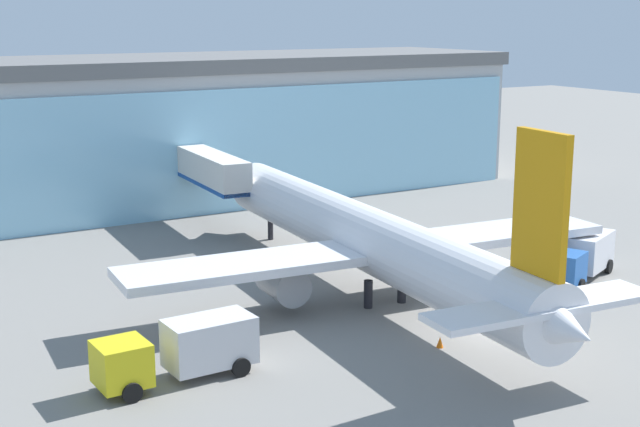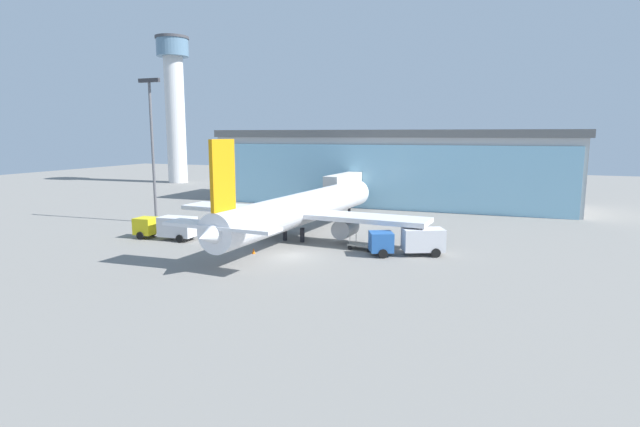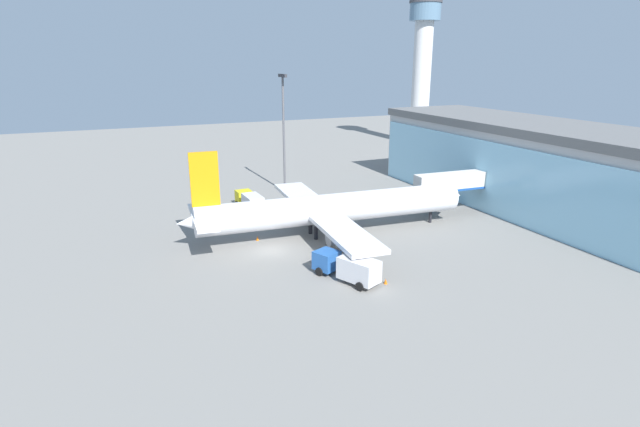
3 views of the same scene
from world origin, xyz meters
TOP-DOWN VIEW (x-y plane):
  - ground at (0.00, 0.00)m, footprint 240.00×240.00m
  - terminal_building at (0.00, 41.10)m, footprint 60.01×17.35m
  - jet_bridge at (-3.86, 29.72)m, footprint 3.01×14.35m
  - control_tower at (-57.38, 58.42)m, footprint 7.88×7.88m
  - apron_light_mast at (-24.82, 10.37)m, footprint 3.20×0.40m
  - airplane at (-2.49, 8.34)m, footprint 30.02×37.74m
  - catering_truck at (-16.45, 2.05)m, footprint 7.40×2.81m
  - fuel_truck at (10.72, 4.57)m, footprint 7.55×5.06m
  - baggage_cart at (5.74, 5.17)m, footprint 3.03×2.04m
  - safety_cone_nose at (-3.93, -0.52)m, footprint 0.36×0.36m
  - safety_cone_wingtip at (12.96, 7.63)m, footprint 0.36×0.36m

SIDE VIEW (x-z plane):
  - ground at x=0.00m, z-range 0.00..0.00m
  - safety_cone_nose at x=-3.93m, z-range 0.00..0.55m
  - safety_cone_wingtip at x=12.96m, z-range 0.00..0.55m
  - baggage_cart at x=5.74m, z-range -0.25..1.25m
  - catering_truck at x=-16.45m, z-range 0.14..2.79m
  - fuel_truck at x=10.72m, z-range 0.14..2.79m
  - airplane at x=-2.49m, z-range -2.35..9.09m
  - jet_bridge at x=-3.86m, z-range 1.58..7.48m
  - terminal_building at x=0.00m, z-range 0.00..12.54m
  - apron_light_mast at x=-24.82m, z-range 1.75..20.75m
  - control_tower at x=-57.38m, z-range 2.79..37.46m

